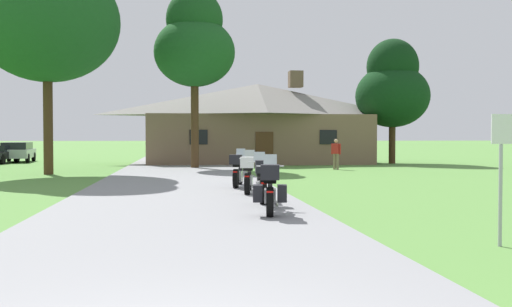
{
  "coord_description": "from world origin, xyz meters",
  "views": [
    {
      "loc": [
        0.03,
        -4.12,
        1.77
      ],
      "look_at": [
        2.99,
        18.81,
        1.11
      ],
      "focal_mm": 40.25,
      "sensor_mm": 36.0,
      "label": 1
    }
  ],
  "objects_px": {
    "motorcycle_white_second_in_row": "(262,181)",
    "tree_right_of_lodge": "(392,87)",
    "motorcycle_yellow_third_in_row": "(248,175)",
    "parked_silver_suv_far_left": "(18,151)",
    "metal_signpost_roadside": "(501,163)",
    "tree_by_lodge_front": "(195,43)",
    "bystander_red_shirt_near_lodge": "(336,152)",
    "motorcycle_blue_farthest_in_row": "(238,170)",
    "motorcycle_white_nearest_to_camera": "(270,189)",
    "tree_left_near": "(47,4)"
  },
  "relations": [
    {
      "from": "motorcycle_yellow_third_in_row",
      "to": "tree_by_lodge_front",
      "type": "distance_m",
      "value": 16.24
    },
    {
      "from": "motorcycle_yellow_third_in_row",
      "to": "bystander_red_shirt_near_lodge",
      "type": "xyz_separation_m",
      "value": [
        6.32,
        12.96,
        0.31
      ]
    },
    {
      "from": "motorcycle_white_nearest_to_camera",
      "to": "metal_signpost_roadside",
      "type": "bearing_deg",
      "value": -42.42
    },
    {
      "from": "tree_right_of_lodge",
      "to": "parked_silver_suv_far_left",
      "type": "distance_m",
      "value": 26.4
    },
    {
      "from": "motorcycle_white_nearest_to_camera",
      "to": "tree_right_of_lodge",
      "type": "bearing_deg",
      "value": 72.64
    },
    {
      "from": "motorcycle_blue_farthest_in_row",
      "to": "metal_signpost_roadside",
      "type": "relative_size",
      "value": 0.96
    },
    {
      "from": "metal_signpost_roadside",
      "to": "tree_by_lodge_front",
      "type": "xyz_separation_m",
      "value": [
        -4.39,
        23.7,
        5.67
      ]
    },
    {
      "from": "motorcycle_white_second_in_row",
      "to": "tree_by_lodge_front",
      "type": "bearing_deg",
      "value": 98.43
    },
    {
      "from": "bystander_red_shirt_near_lodge",
      "to": "metal_signpost_roadside",
      "type": "relative_size",
      "value": 0.78
    },
    {
      "from": "motorcycle_yellow_third_in_row",
      "to": "tree_right_of_lodge",
      "type": "relative_size",
      "value": 0.25
    },
    {
      "from": "metal_signpost_roadside",
      "to": "tree_left_near",
      "type": "relative_size",
      "value": 0.17
    },
    {
      "from": "motorcycle_yellow_third_in_row",
      "to": "parked_silver_suv_far_left",
      "type": "height_order",
      "value": "parked_silver_suv_far_left"
    },
    {
      "from": "parked_silver_suv_far_left",
      "to": "motorcycle_blue_farthest_in_row",
      "type": "bearing_deg",
      "value": -65.3
    },
    {
      "from": "motorcycle_white_nearest_to_camera",
      "to": "tree_left_near",
      "type": "bearing_deg",
      "value": 126.82
    },
    {
      "from": "tree_by_lodge_front",
      "to": "parked_silver_suv_far_left",
      "type": "distance_m",
      "value": 16.94
    },
    {
      "from": "tree_by_lodge_front",
      "to": "parked_silver_suv_far_left",
      "type": "bearing_deg",
      "value": 140.95
    },
    {
      "from": "motorcycle_white_second_in_row",
      "to": "tree_left_near",
      "type": "bearing_deg",
      "value": 126.35
    },
    {
      "from": "motorcycle_yellow_third_in_row",
      "to": "bystander_red_shirt_near_lodge",
      "type": "bearing_deg",
      "value": 73.32
    },
    {
      "from": "motorcycle_white_nearest_to_camera",
      "to": "tree_by_lodge_front",
      "type": "bearing_deg",
      "value": 102.5
    },
    {
      "from": "motorcycle_white_second_in_row",
      "to": "parked_silver_suv_far_left",
      "type": "xyz_separation_m",
      "value": [
        -13.6,
        27.28,
        0.16
      ]
    },
    {
      "from": "motorcycle_white_second_in_row",
      "to": "tree_right_of_lodge",
      "type": "relative_size",
      "value": 0.25
    },
    {
      "from": "motorcycle_yellow_third_in_row",
      "to": "parked_silver_suv_far_left",
      "type": "xyz_separation_m",
      "value": [
        -13.53,
        24.79,
        0.16
      ]
    },
    {
      "from": "motorcycle_white_second_in_row",
      "to": "tree_right_of_lodge",
      "type": "xyz_separation_m",
      "value": [
        11.9,
        21.97,
        4.48
      ]
    },
    {
      "from": "motorcycle_blue_farthest_in_row",
      "to": "tree_right_of_lodge",
      "type": "bearing_deg",
      "value": 67.09
    },
    {
      "from": "bystander_red_shirt_near_lodge",
      "to": "motorcycle_yellow_third_in_row",
      "type": "bearing_deg",
      "value": -80.12
    },
    {
      "from": "motorcycle_yellow_third_in_row",
      "to": "tree_right_of_lodge",
      "type": "height_order",
      "value": "tree_right_of_lodge"
    },
    {
      "from": "bystander_red_shirt_near_lodge",
      "to": "parked_silver_suv_far_left",
      "type": "relative_size",
      "value": 0.35
    },
    {
      "from": "tree_by_lodge_front",
      "to": "parked_silver_suv_far_left",
      "type": "xyz_separation_m",
      "value": [
        -12.23,
        9.92,
        -6.24
      ]
    },
    {
      "from": "motorcycle_white_nearest_to_camera",
      "to": "tree_by_lodge_front",
      "type": "distance_m",
      "value": 20.8
    },
    {
      "from": "motorcycle_white_second_in_row",
      "to": "tree_right_of_lodge",
      "type": "distance_m",
      "value": 25.38
    },
    {
      "from": "motorcycle_yellow_third_in_row",
      "to": "tree_by_lodge_front",
      "type": "relative_size",
      "value": 0.21
    },
    {
      "from": "motorcycle_white_nearest_to_camera",
      "to": "metal_signpost_roadside",
      "type": "relative_size",
      "value": 0.97
    },
    {
      "from": "tree_left_near",
      "to": "parked_silver_suv_far_left",
      "type": "distance_m",
      "value": 16.73
    },
    {
      "from": "metal_signpost_roadside",
      "to": "tree_by_lodge_front",
      "type": "bearing_deg",
      "value": 100.49
    },
    {
      "from": "motorcycle_yellow_third_in_row",
      "to": "metal_signpost_roadside",
      "type": "bearing_deg",
      "value": -61.41
    },
    {
      "from": "motorcycle_blue_farthest_in_row",
      "to": "bystander_red_shirt_near_lodge",
      "type": "relative_size",
      "value": 1.24
    },
    {
      "from": "tree_by_lodge_front",
      "to": "parked_silver_suv_far_left",
      "type": "height_order",
      "value": "tree_by_lodge_front"
    },
    {
      "from": "motorcycle_yellow_third_in_row",
      "to": "metal_signpost_roadside",
      "type": "distance_m",
      "value": 9.38
    },
    {
      "from": "motorcycle_white_nearest_to_camera",
      "to": "tree_right_of_lodge",
      "type": "distance_m",
      "value": 27.54
    },
    {
      "from": "tree_right_of_lodge",
      "to": "tree_by_lodge_front",
      "type": "bearing_deg",
      "value": -160.84
    },
    {
      "from": "parked_silver_suv_far_left",
      "to": "tree_right_of_lodge",
      "type": "bearing_deg",
      "value": -17.81
    },
    {
      "from": "motorcycle_white_nearest_to_camera",
      "to": "motorcycle_blue_farthest_in_row",
      "type": "relative_size",
      "value": 1.01
    },
    {
      "from": "parked_silver_suv_far_left",
      "to": "metal_signpost_roadside",
      "type": "bearing_deg",
      "value": -69.74
    },
    {
      "from": "tree_by_lodge_front",
      "to": "motorcycle_yellow_third_in_row",
      "type": "bearing_deg",
      "value": -85.0
    },
    {
      "from": "motorcycle_white_second_in_row",
      "to": "tree_by_lodge_front",
      "type": "distance_m",
      "value": 18.55
    },
    {
      "from": "motorcycle_white_nearest_to_camera",
      "to": "parked_silver_suv_far_left",
      "type": "height_order",
      "value": "parked_silver_suv_far_left"
    },
    {
      "from": "motorcycle_white_second_in_row",
      "to": "tree_left_near",
      "type": "distance_m",
      "value": 17.26
    },
    {
      "from": "motorcycle_white_second_in_row",
      "to": "tree_left_near",
      "type": "xyz_separation_m",
      "value": [
        -8.36,
        13.16,
        7.42
      ]
    },
    {
      "from": "tree_by_lodge_front",
      "to": "tree_right_of_lodge",
      "type": "bearing_deg",
      "value": 19.16
    },
    {
      "from": "bystander_red_shirt_near_lodge",
      "to": "metal_signpost_roadside",
      "type": "bearing_deg",
      "value": -62.56
    }
  ]
}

